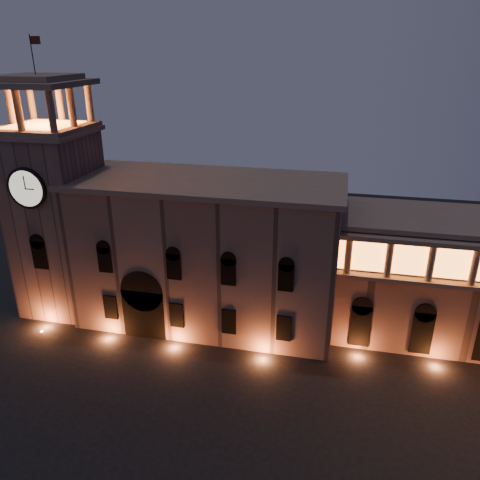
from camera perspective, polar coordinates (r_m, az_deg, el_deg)
The scene contains 3 objects.
ground at distance 42.71m, azimuth -9.82°, elevation -24.80°, with size 160.00×160.00×0.00m, color black.
government_building at distance 55.20m, azimuth -4.04°, elevation -1.49°, with size 30.80×12.80×17.60m.
clock_tower at distance 60.69m, azimuth -21.37°, elevation 3.00°, with size 9.80×9.80×32.40m.
Camera 1 is at (12.61, -26.32, 31.19)m, focal length 35.00 mm.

